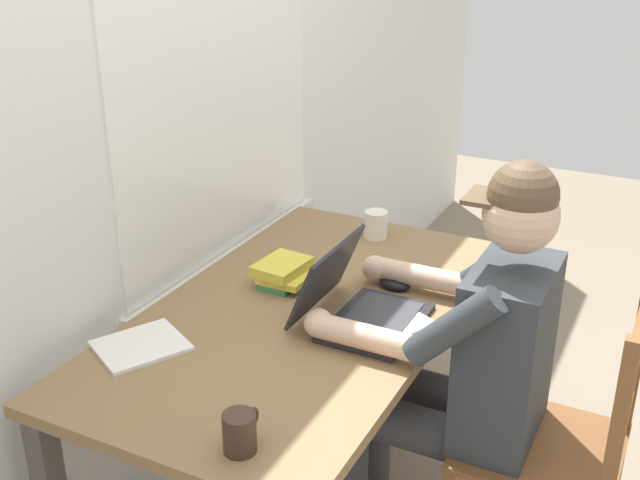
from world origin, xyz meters
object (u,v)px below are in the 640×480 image
(desk, at_px, (302,337))
(coffee_mug_dark, at_px, (240,432))
(wooden_chair, at_px, (561,450))
(coffee_mug_white, at_px, (376,224))
(computer_mouse, at_px, (395,284))
(book_stack_main, at_px, (285,272))
(laptop, at_px, (356,304))
(seated_person, at_px, (466,353))

(desk, distance_m, coffee_mug_dark, 0.66)
(wooden_chair, xyz_separation_m, coffee_mug_white, (0.53, 0.77, 0.32))
(desk, xyz_separation_m, computer_mouse, (0.24, -0.19, 0.11))
(computer_mouse, distance_m, book_stack_main, 0.34)
(coffee_mug_white, distance_m, book_stack_main, 0.47)
(wooden_chair, bearing_deg, desk, 94.57)
(computer_mouse, bearing_deg, laptop, 173.73)
(laptop, relative_size, coffee_mug_white, 2.77)
(laptop, bearing_deg, wooden_chair, -85.32)
(desk, relative_size, wooden_chair, 1.54)
(computer_mouse, xyz_separation_m, coffee_mug_dark, (-0.86, 0.01, 0.03))
(computer_mouse, distance_m, coffee_mug_white, 0.41)
(wooden_chair, distance_m, book_stack_main, 0.94)
(desk, distance_m, laptop, 0.22)
(laptop, xyz_separation_m, coffee_mug_dark, (-0.63, -0.01, -0.01))
(book_stack_main, bearing_deg, coffee_mug_white, -12.95)
(desk, height_order, laptop, laptop)
(seated_person, height_order, coffee_mug_dark, seated_person)
(laptop, relative_size, book_stack_main, 1.68)
(desk, bearing_deg, laptop, -85.81)
(seated_person, bearing_deg, coffee_mug_dark, 156.49)
(computer_mouse, height_order, coffee_mug_white, coffee_mug_white)
(computer_mouse, bearing_deg, wooden_chair, -107.74)
(desk, relative_size, book_stack_main, 7.45)
(wooden_chair, height_order, laptop, laptop)
(coffee_mug_dark, bearing_deg, computer_mouse, -0.73)
(desk, relative_size, coffee_mug_dark, 13.17)
(coffee_mug_dark, bearing_deg, desk, 16.41)
(laptop, xyz_separation_m, computer_mouse, (0.23, -0.03, -0.04))
(wooden_chair, height_order, coffee_mug_white, wooden_chair)
(seated_person, distance_m, wooden_chair, 0.36)
(wooden_chair, relative_size, laptop, 2.88)
(seated_person, xyz_separation_m, computer_mouse, (0.18, 0.28, 0.07))
(desk, relative_size, seated_person, 1.16)
(desk, xyz_separation_m, seated_person, (0.06, -0.47, 0.04))
(desk, bearing_deg, book_stack_main, 44.69)
(computer_mouse, relative_size, coffee_mug_dark, 0.90)
(seated_person, relative_size, book_stack_main, 6.40)
(computer_mouse, bearing_deg, coffee_mug_white, 31.33)
(seated_person, height_order, laptop, seated_person)
(coffee_mug_dark, bearing_deg, wooden_chair, -40.41)
(seated_person, xyz_separation_m, coffee_mug_white, (0.53, 0.49, 0.10))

